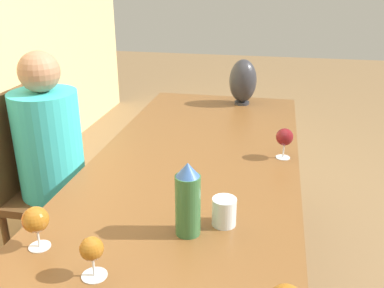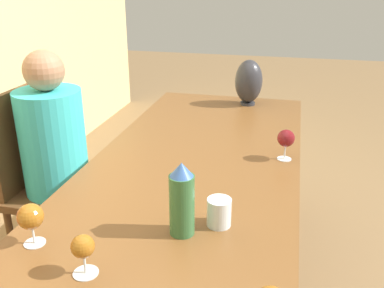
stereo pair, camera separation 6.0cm
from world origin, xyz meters
name	(u,v)px [view 1 (the left image)]	position (x,y,z in m)	size (l,w,h in m)	color
dining_table	(180,208)	(0.00, 0.00, 0.70)	(2.64, 0.88, 0.77)	brown
water_bottle	(188,200)	(-0.26, -0.08, 0.89)	(0.08, 0.08, 0.24)	#336638
water_tumbler	(224,212)	(-0.19, -0.19, 0.82)	(0.08, 0.08, 0.09)	silver
vase	(243,81)	(1.16, -0.12, 0.91)	(0.16, 0.16, 0.27)	#2D2D33
wine_glass_1	(92,250)	(-0.51, 0.12, 0.86)	(0.07, 0.07, 0.12)	silver
wine_glass_2	(285,138)	(0.39, -0.37, 0.87)	(0.07, 0.07, 0.13)	silver
wine_glass_4	(36,220)	(-0.42, 0.33, 0.86)	(0.08, 0.08, 0.13)	silver
chair_far	(41,181)	(0.41, 0.83, 0.52)	(0.44, 0.44, 0.99)	brown
person_far	(54,161)	(0.41, 0.74, 0.64)	(0.32, 0.32, 1.19)	#2D2D38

